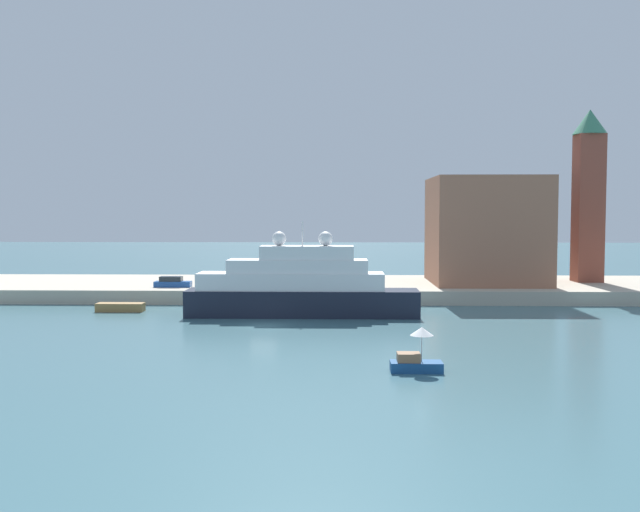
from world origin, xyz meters
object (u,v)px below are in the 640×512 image
work_barge (120,307)px  parked_car (172,282)px  person_figure (211,278)px  bell_tower (589,189)px  mooring_bollard (274,286)px  harbor_building (486,230)px  large_yacht (299,288)px  small_motorboat (416,357)px

work_barge → parked_car: 11.03m
work_barge → person_figure: size_ratio=3.28×
bell_tower → parked_car: bell_tower is taller
parked_car → mooring_bollard: 13.51m
harbor_building → bell_tower: size_ratio=0.65×
bell_tower → person_figure: bell_tower is taller
bell_tower → mooring_bollard: 44.79m
work_barge → parked_car: bearing=71.2°
work_barge → harbor_building: size_ratio=0.35×
parked_car → harbor_building: bearing=9.2°
large_yacht → parked_car: size_ratio=5.41×
harbor_building → person_figure: size_ratio=9.48×
small_motorboat → bell_tower: size_ratio=0.16×
parked_car → mooring_bollard: bearing=-12.7°
harbor_building → bell_tower: (14.14, 2.04, 5.48)m
work_barge → bell_tower: bell_tower is taller
person_figure → mooring_bollard: (9.02, -7.07, -0.29)m
large_yacht → small_motorboat: size_ratio=6.87×
small_motorboat → harbor_building: harbor_building is taller
small_motorboat → mooring_bollard: small_motorboat is taller
bell_tower → person_figure: 52.13m
mooring_bollard → person_figure: bearing=141.9°
harbor_building → bell_tower: bearing=8.2°
small_motorboat → parked_car: 48.17m
bell_tower → harbor_building: bearing=-171.8°
mooring_bollard → bell_tower: bearing=15.6°
work_barge → mooring_bollard: bearing=23.7°
large_yacht → harbor_building: (23.82, 19.86, 5.68)m
small_motorboat → harbor_building: size_ratio=0.24×
small_motorboat → harbor_building: bearing=73.2°
large_yacht → person_figure: 21.50m
large_yacht → work_barge: bearing=171.6°
harbor_building → small_motorboat: bearing=-106.8°
harbor_building → bell_tower: 15.30m
work_barge → person_figure: (7.67, 14.39, 1.97)m
work_barge → mooring_bollard: mooring_bollard is taller
person_figure → small_motorboat: bearing=-63.3°
large_yacht → parked_car: 21.42m
bell_tower → parked_car: bearing=-171.1°
person_figure → mooring_bollard: size_ratio=1.79×
large_yacht → mooring_bollard: bearing=109.3°
parked_car → mooring_bollard: (13.18, -2.97, -0.13)m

